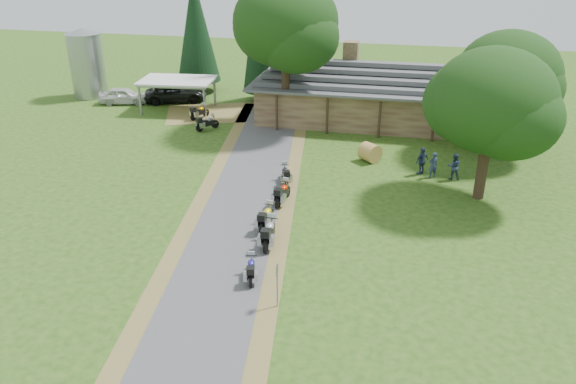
% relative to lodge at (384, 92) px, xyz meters
% --- Properties ---
extents(ground, '(120.00, 120.00, 0.00)m').
position_rel_lodge_xyz_m(ground, '(-6.00, -24.00, -2.45)').
color(ground, '#244914').
rests_on(ground, ground).
extents(driveway, '(51.95, 51.95, 0.00)m').
position_rel_lodge_xyz_m(driveway, '(-6.50, -20.00, -2.45)').
color(driveway, '#4E4F51').
rests_on(driveway, ground).
extents(lodge, '(21.40, 9.40, 4.90)m').
position_rel_lodge_xyz_m(lodge, '(0.00, 0.00, 0.00)').
color(lodge, brown).
rests_on(lodge, ground).
extents(silo, '(3.51, 3.51, 6.38)m').
position_rel_lodge_xyz_m(silo, '(-27.83, 1.65, 0.74)').
color(silo, gray).
rests_on(silo, ground).
extents(carport, '(6.68, 4.80, 2.73)m').
position_rel_lodge_xyz_m(carport, '(-17.81, -0.81, -1.09)').
color(carport, silver).
rests_on(carport, ground).
extents(car_white_sedan, '(3.71, 6.07, 1.89)m').
position_rel_lodge_xyz_m(car_white_sedan, '(-23.51, -0.04, -1.51)').
color(car_white_sedan, silver).
rests_on(car_white_sedan, ground).
extents(car_dark_suv, '(4.70, 6.61, 2.33)m').
position_rel_lodge_xyz_m(car_dark_suv, '(-19.09, 1.69, -1.29)').
color(car_dark_suv, black).
rests_on(car_dark_suv, ground).
extents(motorcycle_row_a, '(0.93, 1.74, 1.14)m').
position_rel_lodge_xyz_m(motorcycle_row_a, '(-4.19, -25.26, -1.88)').
color(motorcycle_row_a, navy).
rests_on(motorcycle_row_a, ground).
extents(motorcycle_row_b, '(0.80, 2.14, 1.44)m').
position_rel_lodge_xyz_m(motorcycle_row_b, '(-4.16, -22.08, -1.73)').
color(motorcycle_row_b, '#AAABB2').
rests_on(motorcycle_row_b, ground).
extents(motorcycle_row_c, '(0.74, 2.00, 1.35)m').
position_rel_lodge_xyz_m(motorcycle_row_c, '(-4.73, -20.39, -1.78)').
color(motorcycle_row_c, yellow).
rests_on(motorcycle_row_c, ground).
extents(motorcycle_row_d, '(0.88, 2.02, 1.33)m').
position_rel_lodge_xyz_m(motorcycle_row_d, '(-4.58, -17.21, -1.78)').
color(motorcycle_row_d, red).
rests_on(motorcycle_row_d, ground).
extents(motorcycle_row_e, '(1.15, 1.89, 1.23)m').
position_rel_lodge_xyz_m(motorcycle_row_e, '(-5.06, -14.40, -1.84)').
color(motorcycle_row_e, black).
rests_on(motorcycle_row_e, ground).
extents(motorcycle_carport_a, '(1.33, 1.92, 1.26)m').
position_rel_lodge_xyz_m(motorcycle_carport_a, '(-15.10, -2.85, -1.82)').
color(motorcycle_carport_a, '#CF8B00').
rests_on(motorcycle_carport_a, ground).
extents(motorcycle_carport_b, '(1.61, 1.83, 1.27)m').
position_rel_lodge_xyz_m(motorcycle_carport_b, '(-13.43, -5.56, -1.82)').
color(motorcycle_carport_b, gray).
rests_on(motorcycle_carport_b, ground).
extents(person_a, '(0.70, 0.65, 1.99)m').
position_rel_lodge_xyz_m(person_a, '(3.94, -11.51, -1.46)').
color(person_a, navy).
rests_on(person_a, ground).
extents(person_b, '(0.61, 0.46, 2.05)m').
position_rel_lodge_xyz_m(person_b, '(5.22, -11.55, -1.42)').
color(person_b, navy).
rests_on(person_b, ground).
extents(person_c, '(0.74, 0.75, 2.16)m').
position_rel_lodge_xyz_m(person_c, '(3.23, -11.15, -1.37)').
color(person_c, navy).
rests_on(person_c, ground).
extents(hay_bale, '(1.72, 1.72, 1.27)m').
position_rel_lodge_xyz_m(hay_bale, '(-0.23, -9.57, -1.82)').
color(hay_bale, '#A7823D').
rests_on(hay_bale, ground).
extents(sign_post, '(0.38, 0.06, 2.09)m').
position_rel_lodge_xyz_m(sign_post, '(-2.55, -27.05, -1.41)').
color(sign_post, gray).
rests_on(sign_post, ground).
extents(oak_lodge_left, '(7.96, 7.96, 13.25)m').
position_rel_lodge_xyz_m(oak_lodge_left, '(-7.49, -3.53, 4.17)').
color(oak_lodge_left, black).
rests_on(oak_lodge_left, ground).
extents(oak_lodge_right, '(6.94, 6.94, 9.08)m').
position_rel_lodge_xyz_m(oak_lodge_right, '(8.42, -6.03, 2.09)').
color(oak_lodge_right, black).
rests_on(oak_lodge_right, ground).
extents(oak_driveway, '(6.92, 6.92, 9.52)m').
position_rel_lodge_xyz_m(oak_driveway, '(6.58, -14.04, 2.31)').
color(oak_driveway, black).
rests_on(oak_driveway, ground).
extents(cedar_near, '(3.75, 3.75, 14.34)m').
position_rel_lodge_xyz_m(cedar_near, '(-11.24, 3.69, 4.72)').
color(cedar_near, black).
rests_on(cedar_near, ground).
extents(cedar_far, '(4.18, 4.18, 11.11)m').
position_rel_lodge_xyz_m(cedar_far, '(-18.30, 5.69, 3.10)').
color(cedar_far, black).
rests_on(cedar_far, ground).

